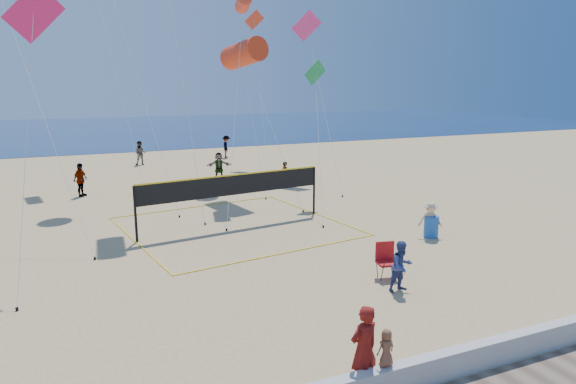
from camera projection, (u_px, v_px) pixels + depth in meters
name	position (u px, v px, depth m)	size (l,w,h in m)	color
ground	(335.00, 327.00, 13.25)	(120.00, 120.00, 0.00)	tan
ocean	(111.00, 129.00, 68.75)	(140.00, 50.00, 0.03)	navy
seawall	(406.00, 376.00, 10.50)	(32.00, 0.30, 0.60)	silver
woman	(364.00, 349.00, 10.30)	(0.68, 0.45, 1.86)	maroon
toddler	(386.00, 348.00, 10.23)	(0.38, 0.25, 0.79)	brown
bystander_a	(402.00, 266.00, 15.38)	(0.76, 0.59, 1.56)	navy
bystander_b	(430.00, 220.00, 20.70)	(0.95, 0.55, 1.47)	beige
far_person_0	(80.00, 180.00, 28.20)	(1.08, 0.45, 1.85)	gray
far_person_1	(219.00, 166.00, 33.29)	(1.62, 0.52, 1.75)	gray
far_person_2	(285.00, 174.00, 31.00)	(0.55, 0.36, 1.50)	gray
far_person_3	(140.00, 153.00, 38.96)	(0.89, 0.69, 1.83)	gray
far_person_4	(226.00, 147.00, 42.81)	(1.19, 0.68, 1.84)	gray
camp_chair	(386.00, 258.00, 16.48)	(0.73, 0.86, 1.28)	#B01416
trash_barrel	(431.00, 227.00, 20.85)	(0.58, 0.58, 0.87)	#1B57B4
volleyball_net	(233.00, 191.00, 22.11)	(9.82, 9.69, 2.32)	black
kite_2	(244.00, 3.00, 27.16)	(3.94, 7.98, 10.84)	red
kite_3	(33.00, 23.00, 16.30)	(2.04, 4.20, 9.31)	#EC1F64
kite_4	(316.00, 82.00, 26.25)	(2.95, 5.55, 7.35)	green
kite_5	(308.00, 32.00, 32.86)	(2.14, 7.70, 10.74)	#F03A85
kite_9	(255.00, 30.00, 38.69)	(2.47, 6.96, 11.59)	red
kite_10	(244.00, 54.00, 27.86)	(2.02, 7.24, 8.56)	red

